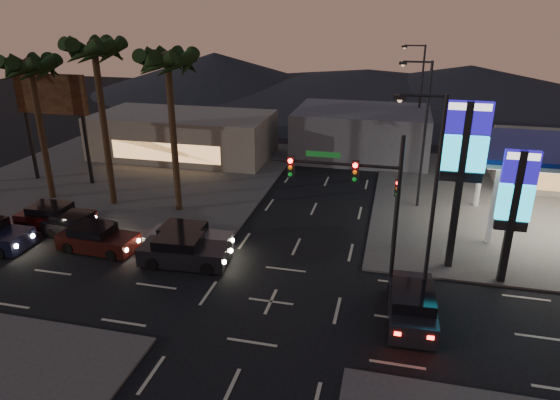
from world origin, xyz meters
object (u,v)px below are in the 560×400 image
(pylon_sign_short, at_px, (515,198))
(car_lane_a_front, at_px, (183,251))
(pylon_sign_tall, at_px, (463,154))
(car_lane_b_mid, at_px, (77,226))
(suv_station, at_px, (412,305))
(car_lane_b_front, at_px, (188,240))
(traffic_signal_mast, at_px, (360,192))
(car_lane_b_rear, at_px, (55,217))
(car_lane_a_mid, at_px, (97,239))

(pylon_sign_short, relative_size, car_lane_a_front, 1.39)
(pylon_sign_tall, xyz_separation_m, pylon_sign_short, (2.50, -1.00, -1.74))
(pylon_sign_tall, relative_size, car_lane_b_mid, 2.05)
(suv_station, bearing_deg, car_lane_b_front, 162.83)
(suv_station, bearing_deg, pylon_sign_short, 44.25)
(traffic_signal_mast, distance_m, car_lane_b_front, 10.86)
(car_lane_a_front, xyz_separation_m, car_lane_b_rear, (-9.86, 2.48, -0.02))
(traffic_signal_mast, distance_m, car_lane_b_mid, 17.95)
(car_lane_a_mid, distance_m, car_lane_b_front, 5.26)
(car_lane_b_front, xyz_separation_m, car_lane_b_rear, (-9.50, 1.06, -0.02))
(car_lane_b_front, bearing_deg, car_lane_b_rear, 173.63)
(traffic_signal_mast, xyz_separation_m, car_lane_a_mid, (-14.85, 0.94, -4.53))
(traffic_signal_mast, xyz_separation_m, car_lane_b_front, (-9.69, 1.97, -4.48))
(car_lane_a_front, bearing_deg, pylon_sign_short, 6.73)
(pylon_sign_tall, bearing_deg, car_lane_a_front, -168.14)
(pylon_sign_tall, relative_size, traffic_signal_mast, 1.12)
(car_lane_a_front, bearing_deg, pylon_sign_tall, 11.86)
(pylon_sign_tall, relative_size, car_lane_b_front, 1.82)
(pylon_sign_short, xyz_separation_m, car_lane_b_mid, (-24.43, -0.12, -4.01))
(car_lane_b_mid, distance_m, car_lane_b_rear, 2.10)
(traffic_signal_mast, relative_size, car_lane_a_front, 1.58)
(pylon_sign_tall, xyz_separation_m, car_lane_b_rear, (-23.93, -0.48, -5.67))
(car_lane_b_front, bearing_deg, pylon_sign_tall, 6.08)
(car_lane_a_mid, xyz_separation_m, car_lane_b_mid, (-2.34, 1.45, -0.05))
(pylon_sign_tall, distance_m, suv_station, 8.05)
(pylon_sign_tall, bearing_deg, traffic_signal_mast, -143.48)
(suv_station, bearing_deg, car_lane_b_rear, 167.40)
(traffic_signal_mast, distance_m, car_lane_a_front, 10.37)
(car_lane_b_mid, xyz_separation_m, car_lane_b_rear, (-2.00, 0.64, 0.08))
(pylon_sign_tall, distance_m, car_lane_a_front, 15.45)
(traffic_signal_mast, relative_size, car_lane_b_rear, 1.64)
(pylon_sign_tall, relative_size, pylon_sign_short, 1.29)
(car_lane_a_mid, relative_size, car_lane_b_front, 0.96)
(pylon_sign_tall, height_order, traffic_signal_mast, pylon_sign_tall)
(traffic_signal_mast, height_order, car_lane_b_rear, traffic_signal_mast)
(traffic_signal_mast, height_order, car_lane_a_front, traffic_signal_mast)
(car_lane_a_mid, relative_size, suv_station, 0.97)
(car_lane_a_front, distance_m, car_lane_b_rear, 10.17)
(car_lane_b_rear, bearing_deg, car_lane_b_front, -6.37)
(traffic_signal_mast, bearing_deg, car_lane_a_mid, 176.36)
(pylon_sign_short, height_order, car_lane_b_mid, pylon_sign_short)
(car_lane_b_front, bearing_deg, pylon_sign_short, 1.82)
(car_lane_b_front, relative_size, car_lane_b_rear, 1.02)
(pylon_sign_short, distance_m, car_lane_a_front, 17.14)
(car_lane_b_mid, xyz_separation_m, suv_station, (19.93, -4.26, 0.10))
(traffic_signal_mast, relative_size, suv_station, 1.64)
(traffic_signal_mast, relative_size, car_lane_b_front, 1.62)
(car_lane_b_rear, bearing_deg, car_lane_a_mid, -25.72)
(car_lane_b_rear, distance_m, suv_station, 22.48)
(pylon_sign_short, bearing_deg, car_lane_a_front, -173.27)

